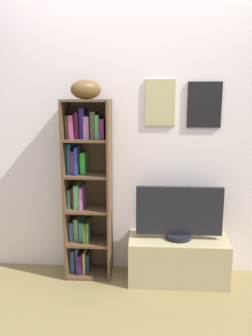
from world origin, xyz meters
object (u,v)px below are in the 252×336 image
object	(u,v)px
bookshelf	(85,187)
football	(86,90)
tv_stand	(178,259)
television	(179,213)

from	to	relation	value
bookshelf	football	distance (m)	0.83
football	tv_stand	bearing A→B (deg)	-3.86
bookshelf	football	xyz separation A→B (m)	(0.03, -0.03, 0.83)
tv_stand	television	xyz separation A→B (m)	(-0.00, 0.00, 0.42)
bookshelf	television	size ratio (longest dim) A/B	2.13
football	television	xyz separation A→B (m)	(0.79, -0.05, -1.04)
bookshelf	tv_stand	xyz separation A→B (m)	(0.82, -0.08, -0.62)
tv_stand	bookshelf	bearing A→B (deg)	174.15
football	tv_stand	xyz separation A→B (m)	(0.79, -0.05, -1.46)
television	bookshelf	bearing A→B (deg)	174.23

